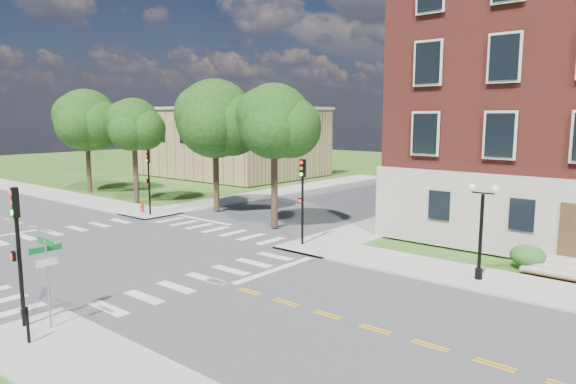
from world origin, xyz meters
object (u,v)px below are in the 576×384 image
Objects in this scene: traffic_signal_ne at (302,190)px; street_sign_pole at (47,265)px; fire_hydrant at (143,208)px; traffic_signal_nw at (148,173)px; traffic_signal_se at (17,239)px; push_button_post at (27,323)px; twin_lamp_west at (481,226)px.

traffic_signal_ne is 14.65m from street_sign_pole.
street_sign_pole is 21.78m from fire_hydrant.
traffic_signal_ne is at bearing 0.59° from traffic_signal_nw.
traffic_signal_nw is at bearing -8.93° from fire_hydrant.
traffic_signal_se reaches higher than push_button_post.
traffic_signal_nw is at bearing 135.65° from street_sign_pole.
street_sign_pole is (0.63, -14.62, -0.88)m from traffic_signal_ne.
street_sign_pole is (14.80, -14.47, -0.88)m from traffic_signal_nw.
traffic_signal_nw is 6.40× the size of fire_hydrant.
traffic_signal_se is 6.40× the size of fire_hydrant.
twin_lamp_west is at bearing 0.43° from traffic_signal_nw.
push_button_post is at bearing -85.40° from traffic_signal_ne.
traffic_signal_se reaches higher than twin_lamp_west.
street_sign_pole is 2.58× the size of push_button_post.
traffic_signal_se is at bearing -148.71° from street_sign_pole.
traffic_signal_se is at bearing -47.08° from traffic_signal_nw.
traffic_signal_ne is 9.93m from twin_lamp_west.
push_button_post is (15.44, -15.50, -2.39)m from traffic_signal_nw.
traffic_signal_ne is at bearing -179.80° from twin_lamp_west.
traffic_signal_se is 4.00× the size of push_button_post.
twin_lamp_west is 3.53× the size of push_button_post.
street_sign_pole is at bearing 121.52° from push_button_post.
fire_hydrant is at bearing 134.92° from traffic_signal_se.
traffic_signal_se is at bearing -90.89° from traffic_signal_ne.
traffic_signal_ne and traffic_signal_nw have the same top height.
traffic_signal_ne is at bearing 94.60° from push_button_post.
street_sign_pole reaches higher than fire_hydrant.
traffic_signal_ne is at bearing 89.11° from traffic_signal_se.
twin_lamp_west is 1.36× the size of street_sign_pole.
push_button_post is (1.49, -0.51, -2.39)m from traffic_signal_se.
traffic_signal_nw is at bearing -179.57° from twin_lamp_west.
push_button_post is at bearing -45.12° from traffic_signal_nw.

